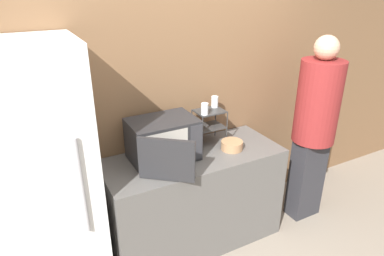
{
  "coord_description": "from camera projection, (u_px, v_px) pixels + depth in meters",
  "views": [
    {
      "loc": [
        -1.2,
        -1.9,
        2.24
      ],
      "look_at": [
        -0.0,
        0.34,
        1.12
      ],
      "focal_mm": 32.0,
      "sensor_mm": 36.0,
      "label": 1
    }
  ],
  "objects": [
    {
      "name": "glass_back_right",
      "position": [
        215.0,
        102.0,
        3.02
      ],
      "size": [
        0.06,
        0.06,
        0.1
      ],
      "color": "silver",
      "rests_on": "dish_rack"
    },
    {
      "name": "dish_rack",
      "position": [
        209.0,
        120.0,
        2.99
      ],
      "size": [
        0.26,
        0.2,
        0.3
      ],
      "color": "#333333",
      "rests_on": "counter"
    },
    {
      "name": "counter",
      "position": [
        194.0,
        199.0,
        3.03
      ],
      "size": [
        1.53,
        0.62,
        0.88
      ],
      "color": "#595654",
      "rests_on": "ground_plane"
    },
    {
      "name": "glass_front_left",
      "position": [
        205.0,
        109.0,
        2.85
      ],
      "size": [
        0.06,
        0.06,
        0.1
      ],
      "color": "silver",
      "rests_on": "dish_rack"
    },
    {
      "name": "person",
      "position": [
        315.0,
        123.0,
        3.16
      ],
      "size": [
        0.39,
        0.39,
        1.8
      ],
      "color": "#2D2D33",
      "rests_on": "ground_plane"
    },
    {
      "name": "microwave",
      "position": [
        163.0,
        140.0,
        2.73
      ],
      "size": [
        0.55,
        0.65,
        0.34
      ],
      "color": "#262628",
      "rests_on": "counter"
    },
    {
      "name": "bowl",
      "position": [
        232.0,
        145.0,
        2.94
      ],
      "size": [
        0.19,
        0.19,
        0.08
      ],
      "color": "#AD7F56",
      "rests_on": "counter"
    },
    {
      "name": "wall_back",
      "position": [
        175.0,
        96.0,
        2.97
      ],
      "size": [
        8.0,
        0.06,
        2.6
      ],
      "color": "brown",
      "rests_on": "ground_plane"
    },
    {
      "name": "refrigerator",
      "position": [
        44.0,
        183.0,
        2.32
      ],
      "size": [
        0.68,
        0.64,
        1.92
      ],
      "color": "white",
      "rests_on": "ground_plane"
    }
  ]
}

